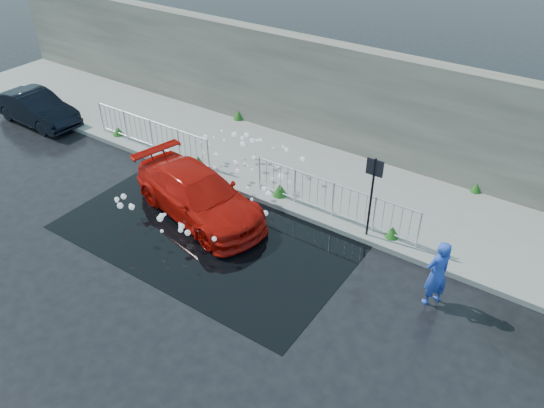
{
  "coord_description": "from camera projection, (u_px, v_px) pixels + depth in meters",
  "views": [
    {
      "loc": [
        8.45,
        -7.69,
        8.95
      ],
      "look_at": [
        1.97,
        1.85,
        1.0
      ],
      "focal_mm": 35.0,
      "sensor_mm": 36.0,
      "label": 1
    }
  ],
  "objects": [
    {
      "name": "ground",
      "position": [
        173.0,
        244.0,
        14.22
      ],
      "size": [
        90.0,
        90.0,
        0.0
      ],
      "primitive_type": "plane",
      "color": "black",
      "rests_on": "ground"
    },
    {
      "name": "pavement",
      "position": [
        276.0,
        164.0,
        17.58
      ],
      "size": [
        30.0,
        4.0,
        0.15
      ],
      "primitive_type": "cube",
      "color": "gray",
      "rests_on": "ground"
    },
    {
      "name": "curb",
      "position": [
        240.0,
        191.0,
        16.22
      ],
      "size": [
        30.0,
        0.25,
        0.16
      ],
      "primitive_type": "cube",
      "color": "gray",
      "rests_on": "ground"
    },
    {
      "name": "retaining_wall",
      "position": [
        313.0,
        90.0,
        18.05
      ],
      "size": [
        30.0,
        0.6,
        3.5
      ],
      "primitive_type": "cube",
      "color": "#565248",
      "rests_on": "pavement"
    },
    {
      "name": "puddle",
      "position": [
        211.0,
        231.0,
        14.67
      ],
      "size": [
        8.0,
        5.0,
        0.01
      ],
      "primitive_type": "cube",
      "color": "black",
      "rests_on": "ground"
    },
    {
      "name": "sign_post",
      "position": [
        373.0,
        185.0,
        13.41
      ],
      "size": [
        0.45,
        0.06,
        2.5
      ],
      "color": "black",
      "rests_on": "ground"
    },
    {
      "name": "railing_left",
      "position": [
        151.0,
        134.0,
        17.94
      ],
      "size": [
        5.05,
        0.05,
        1.1
      ],
      "color": "silver",
      "rests_on": "pavement"
    },
    {
      "name": "railing_right",
      "position": [
        333.0,
        198.0,
        14.7
      ],
      "size": [
        5.05,
        0.05,
        1.1
      ],
      "color": "silver",
      "rests_on": "pavement"
    },
    {
      "name": "weeds",
      "position": [
        263.0,
        162.0,
        17.17
      ],
      "size": [
        12.17,
        3.93,
        0.38
      ],
      "color": "#124715",
      "rests_on": "pavement"
    },
    {
      "name": "water_spray",
      "position": [
        219.0,
        180.0,
        15.57
      ],
      "size": [
        3.68,
        5.43,
        1.13
      ],
      "color": "white",
      "rests_on": "ground"
    },
    {
      "name": "red_car",
      "position": [
        199.0,
        195.0,
        14.97
      ],
      "size": [
        4.92,
        2.93,
        1.34
      ],
      "primitive_type": "imported",
      "rotation": [
        0.0,
        0.0,
        1.33
      ],
      "color": "#B70E07",
      "rests_on": "ground"
    },
    {
      "name": "dark_car",
      "position": [
        36.0,
        108.0,
        19.94
      ],
      "size": [
        3.72,
        1.34,
        1.22
      ],
      "primitive_type": "imported",
      "rotation": [
        0.0,
        0.0,
        1.56
      ],
      "color": "black",
      "rests_on": "ground"
    },
    {
      "name": "person",
      "position": [
        437.0,
        273.0,
        11.94
      ],
      "size": [
        0.71,
        0.77,
        1.76
      ],
      "primitive_type": "imported",
      "rotation": [
        0.0,
        0.0,
        -2.15
      ],
      "color": "blue",
      "rests_on": "ground"
    }
  ]
}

